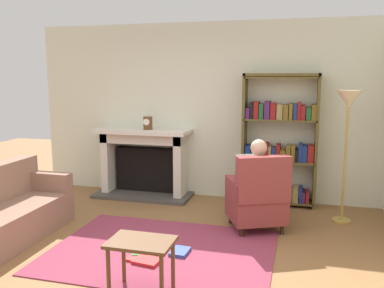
{
  "coord_description": "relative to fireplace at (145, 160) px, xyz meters",
  "views": [
    {
      "loc": [
        1.41,
        -3.69,
        1.89
      ],
      "look_at": [
        0.1,
        1.2,
        1.05
      ],
      "focal_mm": 38.32,
      "sensor_mm": 36.0,
      "label": 1
    }
  ],
  "objects": [
    {
      "name": "scattered_books",
      "position": [
        0.95,
        -2.17,
        -0.54
      ],
      "size": [
        0.61,
        0.54,
        0.04
      ],
      "color": "#267233",
      "rests_on": "area_rug"
    },
    {
      "name": "mantel_clock",
      "position": [
        0.1,
        -0.1,
        0.6
      ],
      "size": [
        0.14,
        0.14,
        0.2
      ],
      "color": "brown",
      "rests_on": "fireplace"
    },
    {
      "name": "armchair_reading",
      "position": [
        1.91,
        -1.11,
        -0.15
      ],
      "size": [
        0.84,
        0.83,
        0.97
      ],
      "rotation": [
        0.0,
        0.0,
        3.58
      ],
      "color": "#331E14",
      "rests_on": "ground"
    },
    {
      "name": "ground",
      "position": [
        0.97,
        -2.3,
        -0.57
      ],
      "size": [
        14.0,
        14.0,
        0.0
      ],
      "primitive_type": "plane",
      "color": "olive"
    },
    {
      "name": "side_table",
      "position": [
        1.09,
        -2.88,
        -0.16
      ],
      "size": [
        0.56,
        0.39,
        0.5
      ],
      "color": "brown",
      "rests_on": "ground"
    },
    {
      "name": "sofa_floral",
      "position": [
        -0.9,
        -2.19,
        -0.25
      ],
      "size": [
        0.73,
        1.7,
        0.85
      ],
      "rotation": [
        0.0,
        0.0,
        1.58
      ],
      "color": "#916A56",
      "rests_on": "ground"
    },
    {
      "name": "back_wall",
      "position": [
        0.97,
        0.25,
        0.78
      ],
      "size": [
        5.6,
        0.1,
        2.7
      ],
      "primitive_type": "cube",
      "color": "silver",
      "rests_on": "ground"
    },
    {
      "name": "seated_reader",
      "position": [
        1.86,
        -1.0,
        0.05
      ],
      "size": [
        0.51,
        0.6,
        1.14
      ],
      "rotation": [
        0.0,
        0.0,
        3.58
      ],
      "color": "white",
      "rests_on": "ground"
    },
    {
      "name": "area_rug",
      "position": [
        0.97,
        -2.0,
        -0.57
      ],
      "size": [
        2.4,
        1.8,
        0.01
      ],
      "primitive_type": "cube",
      "color": "#8D344A",
      "rests_on": "ground"
    },
    {
      "name": "bookshelf",
      "position": [
        2.09,
        0.03,
        0.36
      ],
      "size": [
        1.07,
        0.32,
        1.93
      ],
      "color": "brown",
      "rests_on": "ground"
    },
    {
      "name": "floor_lamp",
      "position": [
        2.95,
        -0.5,
        0.88
      ],
      "size": [
        0.32,
        0.32,
        1.72
      ],
      "color": "#B7933F",
      "rests_on": "ground"
    },
    {
      "name": "fireplace",
      "position": [
        0.0,
        0.0,
        0.0
      ],
      "size": [
        1.53,
        0.64,
        1.08
      ],
      "color": "#4C4742",
      "rests_on": "ground"
    }
  ]
}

